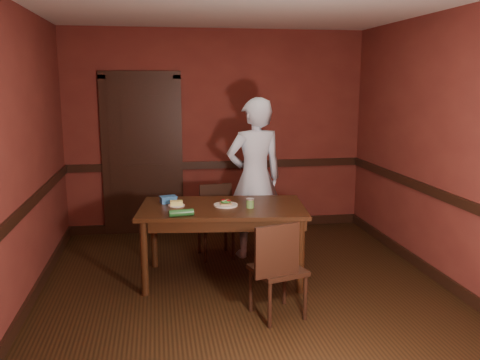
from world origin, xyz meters
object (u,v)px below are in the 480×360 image
object	(u,v)px
dining_table	(223,243)
chair_near	(278,268)
sandwich_plate	(226,204)
person	(255,178)
food_tub	(168,199)
sauce_jar	(250,203)
cheese_saucer	(176,204)
chair_far	(216,222)

from	to	relation	value
dining_table	chair_near	distance (m)	0.99
dining_table	sandwich_plate	xyz separation A→B (m)	(0.04, 0.01, 0.41)
person	food_tub	bearing A→B (deg)	13.30
chair_near	sauce_jar	world-z (taller)	chair_near
sandwich_plate	cheese_saucer	bearing A→B (deg)	171.14
chair_far	cheese_saucer	size ratio (longest dim) A/B	5.00
dining_table	chair_far	xyz separation A→B (m)	(0.01, 0.70, 0.03)
person	cheese_saucer	xyz separation A→B (m)	(-0.92, -0.58, -0.13)
chair_near	sandwich_plate	size ratio (longest dim) A/B	3.57
chair_far	food_tub	distance (m)	0.82
chair_near	sandwich_plate	xyz separation A→B (m)	(-0.32, 0.93, 0.36)
dining_table	food_tub	bearing A→B (deg)	163.41
sandwich_plate	food_tub	world-z (taller)	food_tub
chair_near	sauce_jar	bearing A→B (deg)	-99.59
person	sandwich_plate	world-z (taller)	person
chair_near	cheese_saucer	world-z (taller)	chair_near
sandwich_plate	cheese_saucer	distance (m)	0.50
cheese_saucer	food_tub	xyz separation A→B (m)	(-0.08, 0.15, 0.02)
chair_far	chair_near	size ratio (longest dim) A/B	0.95
sandwich_plate	chair_far	bearing A→B (deg)	92.07
person	food_tub	size ratio (longest dim) A/B	9.60
chair_near	sauce_jar	xyz separation A→B (m)	(-0.10, 0.80, 0.39)
food_tub	chair_far	bearing A→B (deg)	25.78
sandwich_plate	sauce_jar	size ratio (longest dim) A/B	2.57
chair_far	sauce_jar	size ratio (longest dim) A/B	8.72
chair_near	dining_table	bearing A→B (deg)	-84.99
chair_near	food_tub	xyz separation A→B (m)	(-0.90, 1.15, 0.38)
sandwich_plate	person	bearing A→B (deg)	57.13
food_tub	person	bearing A→B (deg)	8.96
cheese_saucer	chair_near	bearing A→B (deg)	-50.77
chair_far	sauce_jar	xyz separation A→B (m)	(0.25, -0.81, 0.41)
chair_near	sandwich_plate	world-z (taller)	chair_near
sauce_jar	food_tub	xyz separation A→B (m)	(-0.80, 0.35, -0.01)
chair_far	cheese_saucer	xyz separation A→B (m)	(-0.47, -0.61, 0.38)
chair_near	cheese_saucer	distance (m)	1.34
chair_far	person	distance (m)	0.68
chair_near	sauce_jar	size ratio (longest dim) A/B	9.17
cheese_saucer	food_tub	size ratio (longest dim) A/B	0.86
chair_far	person	xyz separation A→B (m)	(0.45, -0.03, 0.51)
dining_table	chair_far	size ratio (longest dim) A/B	1.99
cheese_saucer	food_tub	distance (m)	0.17
sandwich_plate	food_tub	size ratio (longest dim) A/B	1.27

